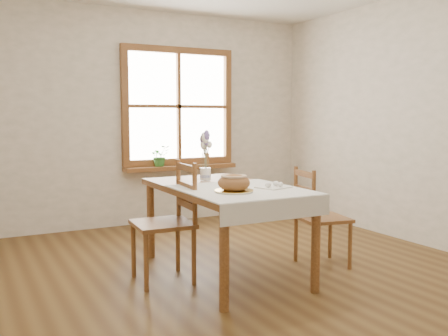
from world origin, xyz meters
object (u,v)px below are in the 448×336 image
at_px(chair_right, 323,217).
at_px(flower_vase, 205,175).
at_px(dining_table, 224,196).
at_px(chair_left, 163,222).
at_px(bread_plate, 234,191).

distance_m(chair_right, flower_vase, 1.11).
distance_m(dining_table, chair_left, 0.56).
bearing_deg(bread_plate, dining_table, 72.31).
bearing_deg(flower_vase, bread_plate, -99.71).
bearing_deg(dining_table, bread_plate, -107.69).
xyz_separation_m(dining_table, bread_plate, (-0.13, -0.40, 0.10)).
xyz_separation_m(chair_right, flower_vase, (-0.88, 0.58, 0.36)).
xyz_separation_m(dining_table, chair_left, (-0.53, 0.05, -0.18)).
relative_size(dining_table, bread_plate, 5.60).
relative_size(chair_left, bread_plate, 3.39).
bearing_deg(chair_left, flower_vase, 123.99).
height_order(dining_table, bread_plate, bread_plate).
distance_m(bread_plate, flower_vase, 0.78).
relative_size(dining_table, flower_vase, 14.72).
relative_size(chair_left, chair_right, 1.10).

